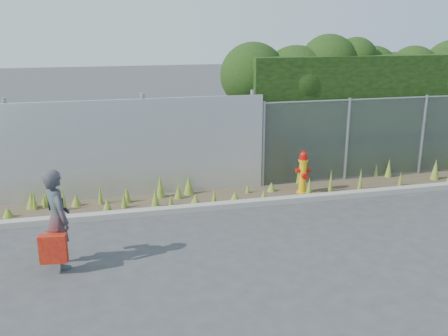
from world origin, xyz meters
TOP-DOWN VIEW (x-y plane):
  - ground at (0.00, 0.00)m, footprint 80.00×80.00m
  - curb at (0.00, 1.80)m, footprint 16.00×0.22m
  - weed_strip at (-0.41, 2.47)m, footprint 16.00×1.30m
  - corrugated_fence at (-3.25, 3.01)m, footprint 8.50×0.21m
  - chainlink_fence at (4.25, 3.00)m, footprint 6.50×0.07m
  - hedge at (4.38, 4.03)m, footprint 7.89×1.91m
  - fire_hydrant at (1.76, 2.27)m, footprint 0.34×0.31m
  - woman at (-3.37, -0.10)m, footprint 0.59×0.69m
  - red_tote_bag at (-3.44, -0.38)m, footprint 0.41×0.15m
  - black_shoulder_bag at (-3.39, 0.14)m, footprint 0.22×0.09m

SIDE VIEW (x-z plane):
  - ground at x=0.00m, z-range 0.00..0.00m
  - curb at x=0.00m, z-range 0.00..0.12m
  - weed_strip at x=-0.41m, z-range -0.14..0.41m
  - red_tote_bag at x=-3.44m, z-range 0.16..0.70m
  - fire_hydrant at x=1.76m, z-range -0.02..1.01m
  - woman at x=-3.37m, z-range 0.00..1.61m
  - black_shoulder_bag at x=-3.39m, z-range 0.89..1.05m
  - chainlink_fence at x=4.25m, z-range 0.01..2.06m
  - corrugated_fence at x=-3.25m, z-range -0.05..2.25m
  - hedge at x=4.38m, z-range 0.19..3.71m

